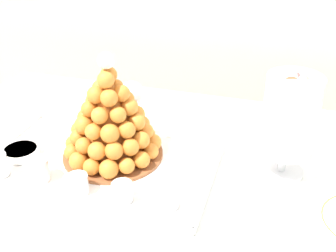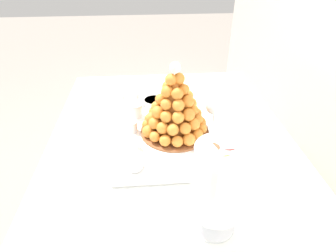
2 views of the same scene
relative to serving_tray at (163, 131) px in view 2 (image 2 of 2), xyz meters
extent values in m
cylinder|color=brown|center=(-0.48, -0.35, -0.41)|extent=(0.04, 0.04, 0.76)
cylinder|color=brown|center=(-0.48, 0.41, -0.41)|extent=(0.04, 0.04, 0.76)
cube|color=brown|center=(0.28, 0.03, -0.02)|extent=(1.64, 0.88, 0.02)
cube|color=white|center=(0.28, 0.03, -0.01)|extent=(1.70, 0.94, 0.00)
cube|color=white|center=(0.28, -0.44, -0.20)|extent=(1.70, 0.01, 0.37)
cube|color=white|center=(0.28, 0.50, -0.20)|extent=(1.70, 0.01, 0.37)
cube|color=white|center=(-0.57, 0.03, -0.20)|extent=(0.01, 0.94, 0.37)
cube|color=white|center=(0.00, 0.00, 0.00)|extent=(0.59, 0.36, 0.01)
cube|color=white|center=(0.00, -0.18, 0.01)|extent=(0.59, 0.01, 0.02)
cube|color=white|center=(0.00, 0.18, 0.01)|extent=(0.59, 0.01, 0.02)
cube|color=white|center=(-0.29, 0.00, 0.01)|extent=(0.01, 0.36, 0.02)
cube|color=white|center=(0.29, 0.00, 0.01)|extent=(0.01, 0.36, 0.02)
cylinder|color=white|center=(0.00, 0.00, 0.00)|extent=(0.34, 0.34, 0.00)
cylinder|color=brown|center=(0.02, 0.04, 0.01)|extent=(0.27, 0.27, 0.01)
cone|color=#BE6B27|center=(0.02, 0.04, 0.13)|extent=(0.18, 0.18, 0.24)
sphere|color=orange|center=(0.12, 0.04, 0.03)|extent=(0.04, 0.04, 0.04)
sphere|color=orange|center=(0.11, 0.09, 0.03)|extent=(0.05, 0.05, 0.05)
sphere|color=orange|center=(0.09, 0.12, 0.04)|extent=(0.04, 0.04, 0.04)
sphere|color=orange|center=(0.05, 0.15, 0.04)|extent=(0.04, 0.04, 0.04)
sphere|color=orange|center=(0.00, 0.15, 0.03)|extent=(0.04, 0.04, 0.04)
sphere|color=orange|center=(-0.04, 0.14, 0.03)|extent=(0.05, 0.05, 0.05)
sphere|color=orange|center=(-0.07, 0.11, 0.03)|extent=(0.04, 0.04, 0.04)
sphere|color=orange|center=(-0.09, 0.07, 0.03)|extent=(0.04, 0.04, 0.04)
sphere|color=orange|center=(-0.09, 0.02, 0.03)|extent=(0.04, 0.04, 0.04)
sphere|color=orange|center=(-0.07, -0.02, 0.03)|extent=(0.04, 0.04, 0.04)
sphere|color=orange|center=(-0.04, -0.05, 0.03)|extent=(0.05, 0.05, 0.05)
sphere|color=orange|center=(0.00, -0.06, 0.03)|extent=(0.04, 0.04, 0.04)
sphere|color=orange|center=(0.05, -0.06, 0.03)|extent=(0.05, 0.05, 0.05)
sphere|color=orange|center=(0.09, -0.04, 0.04)|extent=(0.04, 0.04, 0.04)
sphere|color=orange|center=(0.11, 0.00, 0.03)|extent=(0.04, 0.04, 0.04)
sphere|color=orange|center=(0.10, 0.07, 0.07)|extent=(0.04, 0.04, 0.04)
sphere|color=orange|center=(0.08, 0.11, 0.07)|extent=(0.05, 0.05, 0.05)
sphere|color=orange|center=(0.04, 0.13, 0.07)|extent=(0.04, 0.04, 0.04)
sphere|color=orange|center=(0.00, 0.13, 0.07)|extent=(0.05, 0.05, 0.05)
sphere|color=orange|center=(-0.04, 0.11, 0.07)|extent=(0.05, 0.05, 0.05)
sphere|color=orange|center=(-0.07, 0.08, 0.07)|extent=(0.05, 0.05, 0.05)
sphere|color=orange|center=(-0.07, 0.03, 0.07)|extent=(0.05, 0.05, 0.05)
sphere|color=orange|center=(-0.06, -0.01, 0.07)|extent=(0.04, 0.04, 0.04)
sphere|color=orange|center=(-0.03, -0.03, 0.07)|extent=(0.04, 0.04, 0.04)
sphere|color=orange|center=(0.01, -0.04, 0.07)|extent=(0.05, 0.05, 0.05)
sphere|color=orange|center=(0.06, -0.04, 0.07)|extent=(0.05, 0.05, 0.05)
sphere|color=orange|center=(0.09, -0.01, 0.07)|extent=(0.04, 0.04, 0.04)
sphere|color=orange|center=(0.10, 0.03, 0.07)|extent=(0.05, 0.05, 0.05)
sphere|color=orange|center=(0.07, 0.09, 0.11)|extent=(0.05, 0.05, 0.05)
sphere|color=orange|center=(0.03, 0.11, 0.11)|extent=(0.04, 0.04, 0.04)
sphere|color=orange|center=(-0.01, 0.11, 0.11)|extent=(0.05, 0.05, 0.05)
sphere|color=orange|center=(-0.04, 0.08, 0.11)|extent=(0.05, 0.05, 0.05)
sphere|color=orange|center=(-0.05, 0.04, 0.11)|extent=(0.04, 0.04, 0.04)
sphere|color=orange|center=(-0.04, 0.00, 0.11)|extent=(0.05, 0.05, 0.05)
sphere|color=orange|center=(0.00, -0.02, 0.11)|extent=(0.04, 0.04, 0.04)
sphere|color=orange|center=(0.04, -0.02, 0.11)|extent=(0.05, 0.05, 0.05)
sphere|color=orange|center=(0.08, 0.01, 0.11)|extent=(0.04, 0.04, 0.04)
sphere|color=orange|center=(0.09, 0.05, 0.11)|extent=(0.05, 0.05, 0.05)
sphere|color=orange|center=(0.04, 0.09, 0.15)|extent=(0.05, 0.05, 0.05)
sphere|color=orange|center=(0.00, 0.09, 0.15)|extent=(0.05, 0.05, 0.05)
sphere|color=orange|center=(-0.03, 0.06, 0.15)|extent=(0.05, 0.05, 0.05)
sphere|color=orange|center=(-0.03, 0.01, 0.15)|extent=(0.04, 0.04, 0.04)
sphere|color=orange|center=(0.01, -0.01, 0.15)|extent=(0.04, 0.04, 0.04)
sphere|color=orange|center=(0.05, 0.01, 0.15)|extent=(0.04, 0.04, 0.04)
sphere|color=orange|center=(0.07, 0.05, 0.15)|extent=(0.04, 0.04, 0.04)
sphere|color=orange|center=(0.02, 0.08, 0.19)|extent=(0.04, 0.04, 0.04)
sphere|color=orange|center=(-0.01, 0.06, 0.19)|extent=(0.04, 0.04, 0.04)
sphere|color=orange|center=(-0.01, 0.02, 0.19)|extent=(0.05, 0.05, 0.05)
sphere|color=orange|center=(0.03, 0.01, 0.19)|extent=(0.04, 0.04, 0.04)
sphere|color=orange|center=(0.05, 0.05, 0.19)|extent=(0.04, 0.04, 0.04)
sphere|color=orange|center=(0.01, 0.06, 0.23)|extent=(0.04, 0.04, 0.04)
sphere|color=orange|center=(0.02, 0.03, 0.23)|extent=(0.04, 0.04, 0.04)
sphere|color=white|center=(0.02, 0.04, 0.27)|extent=(0.04, 0.04, 0.04)
cylinder|color=silver|center=(-0.22, -0.12, 0.03)|extent=(0.05, 0.05, 0.06)
cylinder|color=#F4EAC6|center=(-0.22, -0.12, 0.02)|extent=(0.04, 0.04, 0.02)
cylinder|color=white|center=(-0.22, -0.12, 0.04)|extent=(0.04, 0.04, 0.02)
sphere|color=brown|center=(-0.23, -0.11, 0.05)|extent=(0.01, 0.01, 0.01)
cylinder|color=silver|center=(-0.12, -0.11, 0.03)|extent=(0.06, 0.06, 0.06)
cylinder|color=#F4EAC6|center=(-0.12, -0.11, 0.02)|extent=(0.05, 0.05, 0.02)
cylinder|color=white|center=(-0.12, -0.11, 0.04)|extent=(0.05, 0.05, 0.02)
sphere|color=brown|center=(-0.13, -0.10, 0.05)|extent=(0.02, 0.02, 0.02)
cylinder|color=silver|center=(0.00, -0.13, 0.03)|extent=(0.05, 0.05, 0.05)
cylinder|color=brown|center=(0.00, -0.13, 0.01)|extent=(0.04, 0.04, 0.02)
cylinder|color=#8C603D|center=(0.00, -0.13, 0.03)|extent=(0.04, 0.04, 0.01)
sphere|color=brown|center=(0.00, -0.12, 0.04)|extent=(0.01, 0.01, 0.01)
cylinder|color=silver|center=(0.11, -0.12, 0.03)|extent=(0.05, 0.05, 0.05)
cylinder|color=#F4EAC6|center=(0.11, -0.12, 0.01)|extent=(0.04, 0.04, 0.02)
cylinder|color=white|center=(0.11, -0.12, 0.03)|extent=(0.04, 0.04, 0.01)
sphere|color=brown|center=(0.11, -0.12, 0.04)|extent=(0.01, 0.01, 0.01)
cylinder|color=silver|center=(0.21, -0.11, 0.03)|extent=(0.06, 0.06, 0.05)
cylinder|color=brown|center=(0.21, -0.11, 0.01)|extent=(0.05, 0.05, 0.02)
cylinder|color=#8C603D|center=(0.21, -0.11, 0.03)|extent=(0.05, 0.05, 0.01)
sphere|color=brown|center=(0.21, -0.11, 0.04)|extent=(0.02, 0.02, 0.02)
cylinder|color=white|center=(-0.22, -0.03, 0.01)|extent=(0.10, 0.10, 0.02)
cylinder|color=#F2CC59|center=(-0.22, -0.03, 0.02)|extent=(0.09, 0.09, 0.00)
cylinder|color=white|center=(0.46, 0.11, 0.00)|extent=(0.11, 0.11, 0.01)
cylinder|color=white|center=(0.46, 0.11, 0.03)|extent=(0.02, 0.02, 0.06)
cylinder|color=white|center=(0.46, 0.11, 0.16)|extent=(0.13, 0.13, 0.20)
cylinder|color=yellow|center=(0.49, 0.11, 0.08)|extent=(0.05, 0.05, 0.03)
cylinder|color=#D199D8|center=(0.46, 0.12, 0.08)|extent=(0.07, 0.05, 0.07)
cylinder|color=pink|center=(0.43, 0.11, 0.08)|extent=(0.06, 0.04, 0.06)
cylinder|color=#D199D8|center=(0.45, 0.07, 0.08)|extent=(0.06, 0.05, 0.05)
cylinder|color=pink|center=(0.48, 0.13, 0.10)|extent=(0.06, 0.05, 0.06)
cylinder|color=#9ED860|center=(0.43, 0.12, 0.10)|extent=(0.06, 0.05, 0.06)
cylinder|color=#72B2E0|center=(0.46, 0.08, 0.10)|extent=(0.05, 0.05, 0.05)
cylinder|color=#F9A54C|center=(0.47, 0.14, 0.13)|extent=(0.06, 0.05, 0.06)
cylinder|color=pink|center=(0.44, 0.10, 0.13)|extent=(0.07, 0.05, 0.06)
cylinder|color=brown|center=(0.47, 0.09, 0.13)|extent=(0.06, 0.05, 0.06)
cylinder|color=#F9A54C|center=(0.44, 0.14, 0.15)|extent=(0.05, 0.05, 0.05)
cylinder|color=#D199D8|center=(0.42, 0.10, 0.15)|extent=(0.04, 0.05, 0.03)
cylinder|color=pink|center=(0.46, 0.09, 0.15)|extent=(0.05, 0.04, 0.05)
cylinder|color=yellow|center=(0.49, 0.11, 0.15)|extent=(0.06, 0.05, 0.06)
cylinder|color=#9ED860|center=(0.44, 0.13, 0.17)|extent=(0.06, 0.04, 0.06)
cylinder|color=brown|center=(0.46, 0.09, 0.17)|extent=(0.07, 0.05, 0.07)
cylinder|color=pink|center=(0.48, 0.12, 0.17)|extent=(0.05, 0.05, 0.04)
cylinder|color=#F9A54C|center=(0.44, 0.11, 0.20)|extent=(0.06, 0.05, 0.06)
cylinder|color=#D199D8|center=(0.47, 0.08, 0.20)|extent=(0.05, 0.05, 0.04)
cylinder|color=yellow|center=(0.47, 0.13, 0.20)|extent=(0.06, 0.04, 0.06)
cylinder|color=#9ED860|center=(0.43, 0.09, 0.22)|extent=(0.06, 0.04, 0.06)
cylinder|color=#E54C47|center=(0.48, 0.10, 0.22)|extent=(0.06, 0.05, 0.06)
cylinder|color=#F9A54C|center=(0.47, 0.14, 0.22)|extent=(0.06, 0.05, 0.06)
cylinder|color=brown|center=(0.45, 0.09, 0.24)|extent=(0.06, 0.04, 0.06)
cylinder|color=#9ED860|center=(0.47, 0.10, 0.24)|extent=(0.05, 0.05, 0.04)
cylinder|color=#E54C47|center=(0.45, 0.12, 0.24)|extent=(0.05, 0.05, 0.04)
cylinder|color=silver|center=(0.01, 0.20, 0.00)|extent=(0.06, 0.06, 0.00)
cylinder|color=silver|center=(0.01, 0.20, 0.04)|extent=(0.01, 0.01, 0.08)
sphere|color=silver|center=(0.01, 0.20, 0.12)|extent=(0.07, 0.07, 0.07)
camera|label=1|loc=(0.42, -0.81, 0.63)|focal=44.25mm
camera|label=2|loc=(0.93, -0.06, 0.65)|focal=30.12mm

